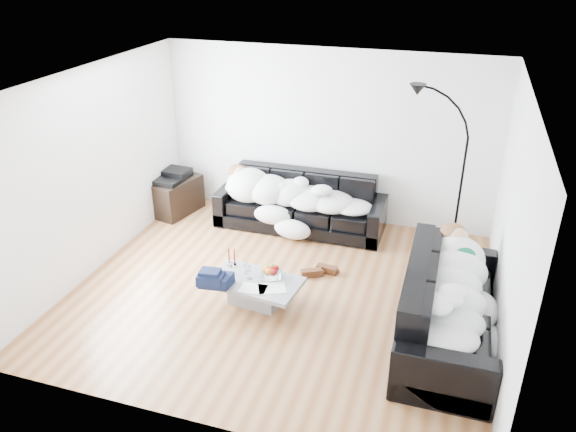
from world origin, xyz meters
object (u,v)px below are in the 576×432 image
(sleeper_back, at_px, (299,190))
(sleeper_right, at_px, (453,289))
(wine_glass_c, at_px, (249,272))
(candle_left, at_px, (229,257))
(coffee_table, at_px, (255,291))
(sofa_right, at_px, (450,305))
(fruit_bowl, at_px, (271,271))
(wine_glass_a, at_px, (246,268))
(candle_right, at_px, (234,257))
(sofa_back, at_px, (300,202))
(av_cabinet, at_px, (175,195))
(wine_glass_b, at_px, (231,268))
(floor_lamp, at_px, (461,184))
(shoes, at_px, (319,271))
(stereo, at_px, (173,175))

(sleeper_back, bearing_deg, sleeper_right, -41.93)
(wine_glass_c, distance_m, candle_left, 0.40)
(sleeper_back, relative_size, sleeper_right, 1.10)
(sleeper_back, bearing_deg, coffee_table, -88.54)
(sofa_right, relative_size, fruit_bowl, 9.33)
(wine_glass_a, bearing_deg, fruit_bowl, 3.76)
(coffee_table, relative_size, candle_right, 4.87)
(sofa_back, relative_size, wine_glass_c, 13.90)
(coffee_table, xyz_separation_m, av_cabinet, (-2.11, 1.99, 0.12))
(wine_glass_a, height_order, av_cabinet, av_cabinet)
(sofa_back, xyz_separation_m, wine_glass_b, (-0.27, -2.03, -0.02))
(floor_lamp, bearing_deg, sofa_right, -95.42)
(sleeper_right, xyz_separation_m, candle_right, (-2.59, 0.28, -0.23))
(candle_left, xyz_separation_m, shoes, (0.98, 0.63, -0.38))
(candle_right, bearing_deg, stereo, 135.27)
(sleeper_back, xyz_separation_m, stereo, (-2.06, -0.03, -0.01))
(sofa_right, distance_m, wine_glass_c, 2.30)
(coffee_table, xyz_separation_m, candle_right, (-0.36, 0.25, 0.27))
(candle_left, distance_m, stereo, 2.46)
(coffee_table, distance_m, floor_lamp, 3.11)
(sofa_right, bearing_deg, wine_glass_b, 88.45)
(fruit_bowl, distance_m, wine_glass_a, 0.32)
(candle_left, height_order, shoes, candle_left)
(av_cabinet, bearing_deg, candle_left, -32.41)
(fruit_bowl, height_order, av_cabinet, av_cabinet)
(sofa_back, bearing_deg, sofa_right, -42.62)
(av_cabinet, bearing_deg, fruit_bowl, -25.24)
(sleeper_back, height_order, fruit_bowl, sleeper_back)
(sofa_back, bearing_deg, shoes, -63.40)
(sleeper_back, distance_m, wine_glass_a, 1.92)
(sleeper_back, relative_size, av_cabinet, 2.60)
(shoes, xyz_separation_m, floor_lamp, (1.63, 1.19, 0.96))
(sofa_right, distance_m, shoes, 1.91)
(wine_glass_c, xyz_separation_m, av_cabinet, (-2.04, 1.98, -0.12))
(sofa_back, relative_size, wine_glass_a, 16.11)
(candle_right, bearing_deg, sleeper_right, -6.17)
(candle_right, height_order, shoes, candle_right)
(shoes, bearing_deg, floor_lamp, 19.72)
(sleeper_right, height_order, coffee_table, sleeper_right)
(sofa_right, xyz_separation_m, av_cabinet, (-4.34, 2.01, -0.17))
(wine_glass_a, relative_size, candle_right, 0.71)
(sleeper_right, height_order, fruit_bowl, sleeper_right)
(candle_left, bearing_deg, candle_right, 40.02)
(coffee_table, bearing_deg, sleeper_back, 91.46)
(fruit_bowl, bearing_deg, wine_glass_c, -152.16)
(fruit_bowl, relative_size, shoes, 0.52)
(sleeper_right, height_order, wine_glass_b, sleeper_right)
(shoes, relative_size, av_cabinet, 0.57)
(sofa_back, relative_size, sleeper_right, 1.30)
(sleeper_back, bearing_deg, wine_glass_b, -97.74)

